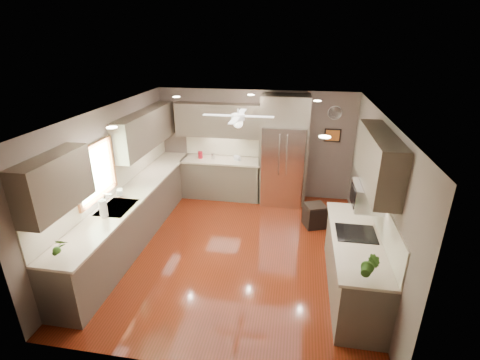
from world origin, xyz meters
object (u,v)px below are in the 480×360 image
(microwave, at_px, (368,196))
(paper_towel, at_px, (103,209))
(soap_bottle, at_px, (120,191))
(stool, at_px, (315,215))
(potted_plant_right, at_px, (370,266))
(bowl, at_px, (237,159))
(canister_a, at_px, (200,155))
(potted_plant_left, at_px, (57,246))
(refrigerator, at_px, (284,153))
(canister_b, at_px, (213,156))

(microwave, height_order, paper_towel, microwave)
(soap_bottle, height_order, stool, soap_bottle)
(potted_plant_right, height_order, bowl, potted_plant_right)
(bowl, height_order, microwave, microwave)
(canister_a, relative_size, stool, 0.33)
(paper_towel, bearing_deg, microwave, 4.05)
(potted_plant_left, distance_m, refrigerator, 4.89)
(potted_plant_left, xyz_separation_m, potted_plant_right, (3.87, 0.22, 0.01))
(canister_b, bearing_deg, potted_plant_right, -53.98)
(canister_a, height_order, microwave, microwave)
(soap_bottle, distance_m, microwave, 4.13)
(potted_plant_left, bearing_deg, paper_towel, 90.09)
(potted_plant_right, xyz_separation_m, microwave, (0.11, 1.18, 0.37))
(bowl, bearing_deg, microwave, -48.78)
(microwave, bearing_deg, potted_plant_left, -160.68)
(canister_b, bearing_deg, bowl, -0.83)
(bowl, bearing_deg, soap_bottle, -126.71)
(paper_towel, bearing_deg, potted_plant_right, -13.02)
(stool, bearing_deg, microwave, -70.15)
(canister_b, height_order, stool, canister_b)
(stool, bearing_deg, paper_towel, -150.24)
(potted_plant_right, distance_m, refrigerator, 4.07)
(soap_bottle, relative_size, bowl, 0.99)
(soap_bottle, xyz_separation_m, stool, (3.48, 1.21, -0.81))
(soap_bottle, height_order, paper_towel, paper_towel)
(bowl, relative_size, refrigerator, 0.09)
(potted_plant_left, bearing_deg, canister_a, 80.06)
(potted_plant_right, bearing_deg, potted_plant_left, -176.76)
(potted_plant_left, bearing_deg, soap_bottle, 92.99)
(refrigerator, distance_m, paper_towel, 4.00)
(canister_b, xyz_separation_m, soap_bottle, (-1.13, -2.28, 0.03))
(refrigerator, bearing_deg, stool, -55.31)
(canister_a, bearing_deg, stool, -22.16)
(canister_a, bearing_deg, paper_towel, -103.53)
(canister_b, height_order, soap_bottle, soap_bottle)
(potted_plant_right, xyz_separation_m, refrigerator, (-1.21, 3.89, 0.07))
(soap_bottle, distance_m, potted_plant_right, 4.29)
(potted_plant_left, relative_size, potted_plant_right, 0.92)
(potted_plant_right, bearing_deg, microwave, 84.60)
(refrigerator, bearing_deg, canister_b, 179.19)
(potted_plant_left, height_order, stool, potted_plant_left)
(canister_a, xyz_separation_m, paper_towel, (-0.73, -3.02, 0.06))
(soap_bottle, distance_m, potted_plant_left, 1.85)
(soap_bottle, xyz_separation_m, paper_towel, (0.09, -0.73, 0.04))
(soap_bottle, relative_size, refrigerator, 0.08)
(bowl, bearing_deg, potted_plant_left, -111.22)
(canister_b, bearing_deg, microwave, -42.75)
(potted_plant_left, bearing_deg, canister_b, 75.98)
(bowl, bearing_deg, stool, -30.84)
(canister_b, relative_size, soap_bottle, 0.63)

